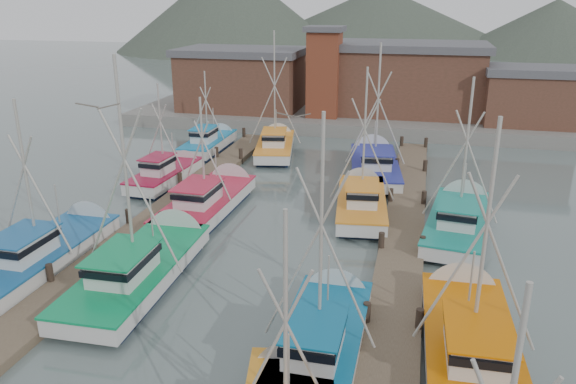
% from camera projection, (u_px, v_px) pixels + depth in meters
% --- Properties ---
extents(ground, '(260.00, 260.00, 0.00)m').
position_uv_depth(ground, '(237.00, 288.00, 25.15)').
color(ground, '#556664').
rests_on(ground, ground).
extents(dock_left, '(2.30, 46.00, 1.50)m').
position_uv_depth(dock_left, '(137.00, 234.00, 30.34)').
color(dock_left, '#4D3E2F').
rests_on(dock_left, ground).
extents(dock_right, '(2.30, 46.00, 1.50)m').
position_uv_depth(dock_right, '(400.00, 261.00, 27.24)').
color(dock_right, '#4D3E2F').
rests_on(dock_right, ground).
extents(quay, '(44.00, 16.00, 1.20)m').
position_uv_depth(quay, '(349.00, 115.00, 58.91)').
color(quay, gray).
rests_on(quay, ground).
extents(shed_left, '(12.72, 8.48, 6.20)m').
position_uv_depth(shed_left, '(242.00, 78.00, 58.28)').
color(shed_left, brown).
rests_on(shed_left, quay).
extents(shed_center, '(14.84, 9.54, 6.90)m').
position_uv_depth(shed_center, '(410.00, 78.00, 56.24)').
color(shed_center, brown).
rests_on(shed_center, quay).
extents(shed_right, '(8.48, 6.36, 5.20)m').
position_uv_depth(shed_right, '(530.00, 95.00, 51.33)').
color(shed_right, brown).
rests_on(shed_right, quay).
extents(lookout_tower, '(3.60, 3.60, 8.50)m').
position_uv_depth(lookout_tower, '(324.00, 71.00, 54.06)').
color(lookout_tower, brown).
rests_on(lookout_tower, quay).
extents(distant_hills, '(175.00, 140.00, 42.00)m').
position_uv_depth(distant_hills, '(344.00, 49.00, 140.50)').
color(distant_hills, '#455043').
rests_on(distant_hills, ground).
extents(boat_4, '(4.51, 10.49, 11.22)m').
position_uv_depth(boat_4, '(144.00, 266.00, 25.66)').
color(boat_4, '#101C38').
rests_on(boat_4, ground).
extents(boat_5, '(3.93, 9.11, 9.86)m').
position_uv_depth(boat_5, '(322.00, 337.00, 20.30)').
color(boat_5, '#101C38').
rests_on(boat_5, ground).
extents(boat_6, '(3.81, 9.80, 9.08)m').
position_uv_depth(boat_6, '(49.00, 250.00, 27.31)').
color(boat_6, '#101C38').
rests_on(boat_6, ground).
extents(boat_7, '(4.06, 10.01, 9.89)m').
position_uv_depth(boat_7, '(469.00, 339.00, 20.20)').
color(boat_7, '#101C38').
rests_on(boat_7, ground).
extents(boat_8, '(3.38, 10.00, 7.97)m').
position_uv_depth(boat_8, '(210.00, 200.00, 34.05)').
color(boat_8, '#101C38').
rests_on(boat_8, ground).
extents(boat_9, '(3.79, 9.21, 9.49)m').
position_uv_depth(boat_9, '(361.00, 201.00, 33.91)').
color(boat_9, '#101C38').
rests_on(boat_9, ground).
extents(boat_10, '(3.12, 7.96, 7.59)m').
position_uv_depth(boat_10, '(168.00, 173.00, 39.18)').
color(boat_10, '#101C38').
rests_on(boat_10, ground).
extents(boat_11, '(4.23, 9.99, 9.49)m').
position_uv_depth(boat_11, '(459.00, 220.00, 31.04)').
color(boat_11, '#101C38').
rests_on(boat_11, ground).
extents(boat_12, '(4.41, 9.37, 10.68)m').
position_uv_depth(boat_12, '(276.00, 145.00, 46.68)').
color(boat_12, '#101C38').
rests_on(boat_12, ground).
extents(boat_13, '(4.64, 10.79, 10.44)m').
position_uv_depth(boat_13, '(374.00, 164.00, 41.23)').
color(boat_13, '#101C38').
rests_on(boat_13, ground).
extents(boat_14, '(3.07, 8.20, 7.35)m').
position_uv_depth(boat_14, '(211.00, 142.00, 47.58)').
color(boat_14, '#101C38').
rests_on(boat_14, ground).
extents(gull_near, '(1.54, 0.66, 0.24)m').
position_uv_depth(gull_near, '(98.00, 107.00, 18.82)').
color(gull_near, slate).
rests_on(gull_near, ground).
extents(gull_far, '(1.55, 0.63, 0.24)m').
position_uv_depth(gull_far, '(293.00, 116.00, 24.48)').
color(gull_far, slate).
rests_on(gull_far, ground).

